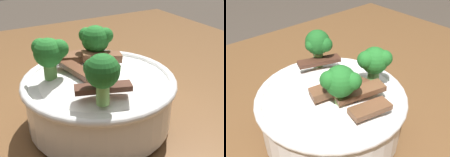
# 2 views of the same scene
# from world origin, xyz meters

# --- Properties ---
(rice_bowl) EXTENTS (0.23, 0.23, 0.15)m
(rice_bowl) POSITION_xyz_m (-0.01, -0.07, 0.83)
(rice_bowl) COLOR white
(rice_bowl) RESTS_ON dining_table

